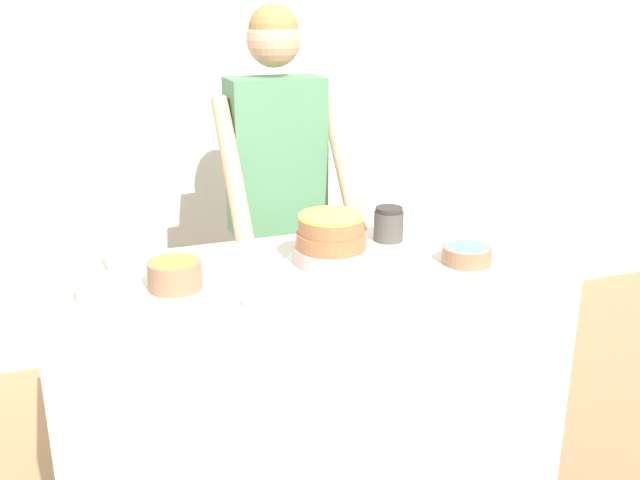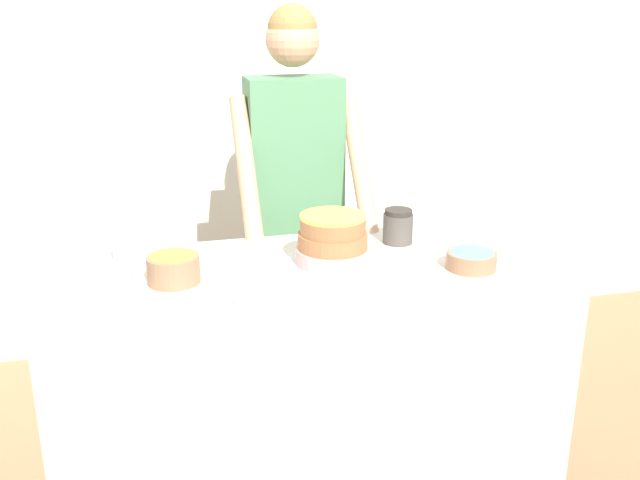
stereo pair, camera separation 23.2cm
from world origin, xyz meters
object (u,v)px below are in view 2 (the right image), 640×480
at_px(ceramic_plate, 271,298).
at_px(drinking_glass, 123,247).
at_px(cake, 333,243).
at_px(frosting_bowl_pink, 105,281).
at_px(frosting_bowl_orange, 173,268).
at_px(person_baker, 295,177).
at_px(frosting_bowl_blue, 471,259).
at_px(stoneware_jar, 398,227).

bearing_deg(ceramic_plate, drinking_glass, 136.08).
height_order(cake, frosting_bowl_pink, cake).
height_order(cake, frosting_bowl_orange, cake).
xyz_separation_m(person_baker, frosting_bowl_pink, (-0.75, -0.70, -0.11)).
bearing_deg(cake, frosting_bowl_blue, -17.79).
relative_size(cake, ceramic_plate, 1.44).
distance_m(frosting_bowl_pink, ceramic_plate, 0.52).
xyz_separation_m(cake, drinking_glass, (-0.68, 0.17, -0.01)).
bearing_deg(frosting_bowl_pink, stoneware_jar, 11.32).
xyz_separation_m(frosting_bowl_orange, drinking_glass, (-0.15, 0.19, 0.02)).
xyz_separation_m(cake, ceramic_plate, (-0.26, -0.23, -0.07)).
bearing_deg(frosting_bowl_blue, frosting_bowl_orange, 172.84).
bearing_deg(frosting_bowl_pink, drinking_glass, 74.98).
xyz_separation_m(frosting_bowl_pink, stoneware_jar, (1.03, 0.21, 0.03)).
relative_size(frosting_bowl_pink, ceramic_plate, 0.75).
relative_size(person_baker, frosting_bowl_orange, 10.72).
relative_size(ceramic_plate, stoneware_jar, 1.78).
distance_m(frosting_bowl_orange, ceramic_plate, 0.35).
xyz_separation_m(frosting_bowl_pink, drinking_glass, (0.06, 0.21, 0.03)).
bearing_deg(drinking_glass, cake, -14.37).
distance_m(frosting_bowl_blue, frosting_bowl_orange, 0.97).
distance_m(ceramic_plate, stoneware_jar, 0.69).
height_order(ceramic_plate, stoneware_jar, stoneware_jar).
bearing_deg(ceramic_plate, person_baker, 73.12).
distance_m(cake, stoneware_jar, 0.34).
height_order(frosting_bowl_blue, drinking_glass, drinking_glass).
bearing_deg(ceramic_plate, frosting_bowl_pink, 157.57).
xyz_separation_m(person_baker, drinking_glass, (-0.70, -0.49, -0.08)).
height_order(drinking_glass, stoneware_jar, drinking_glass).
height_order(frosting_bowl_orange, stoneware_jar, stoneware_jar).
bearing_deg(frosting_bowl_pink, cake, 2.81).
height_order(person_baker, frosting_bowl_blue, person_baker).
distance_m(frosting_bowl_pink, stoneware_jar, 1.05).
bearing_deg(stoneware_jar, drinking_glass, 179.78).
xyz_separation_m(person_baker, cake, (-0.02, -0.66, -0.07)).
bearing_deg(ceramic_plate, stoneware_jar, 36.36).
height_order(frosting_bowl_blue, frosting_bowl_orange, frosting_bowl_orange).
bearing_deg(cake, person_baker, 88.51).
bearing_deg(stoneware_jar, frosting_bowl_pink, -168.68).
relative_size(person_baker, stoneware_jar, 14.10).
height_order(cake, ceramic_plate, cake).
bearing_deg(person_baker, frosting_bowl_blue, -62.26).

